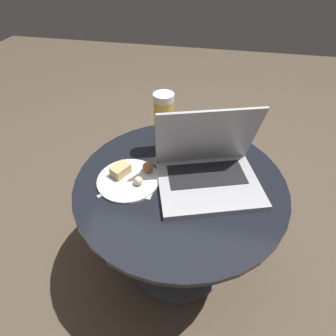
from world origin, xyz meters
name	(u,v)px	position (x,y,z in m)	size (l,w,h in m)	color
ground_plane	(177,255)	(0.00, 0.00, 0.00)	(6.00, 6.00, 0.00)	brown
table	(179,206)	(0.00, 0.00, 0.36)	(0.72, 0.72, 0.50)	#515156
napkin	(133,184)	(-0.15, -0.05, 0.50)	(0.15, 0.11, 0.00)	silver
laptop	(208,169)	(0.09, 0.02, 0.55)	(0.39, 0.34, 0.26)	#B2B2B7
beer_glass	(164,124)	(-0.09, 0.15, 0.61)	(0.07, 0.07, 0.24)	gold
snack_plate	(129,177)	(-0.17, -0.03, 0.51)	(0.21, 0.21, 0.05)	silver
fork	(125,185)	(-0.17, -0.07, 0.50)	(0.13, 0.13, 0.00)	#B2B2B7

